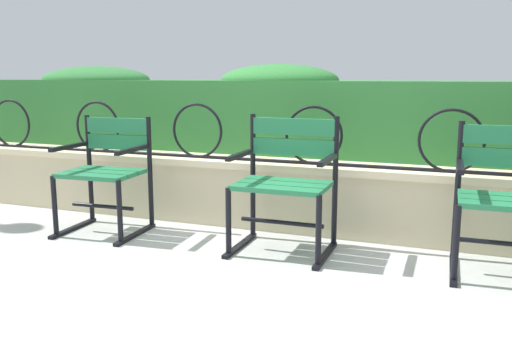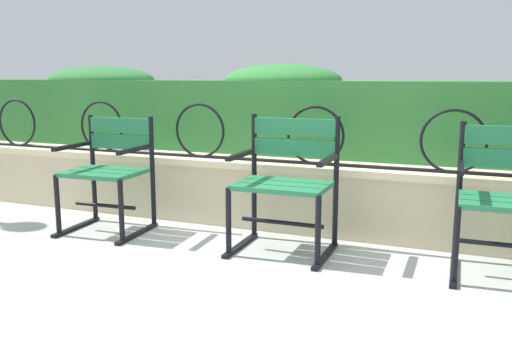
# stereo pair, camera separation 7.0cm
# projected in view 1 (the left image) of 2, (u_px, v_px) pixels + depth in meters

# --- Properties ---
(ground_plane) EXTENTS (60.00, 60.00, 0.00)m
(ground_plane) POSITION_uv_depth(u_px,v_px,m) (251.00, 260.00, 3.32)
(ground_plane) COLOR #ADADA8
(stone_wall) EXTENTS (8.52, 0.41, 0.50)m
(stone_wall) POSITION_uv_depth(u_px,v_px,m) (289.00, 194.00, 4.00)
(stone_wall) COLOR beige
(stone_wall) RESTS_ON ground
(iron_arch_fence) EXTENTS (7.96, 0.02, 0.42)m
(iron_arch_fence) POSITION_uv_depth(u_px,v_px,m) (258.00, 137.00, 3.93)
(iron_arch_fence) COLOR black
(iron_arch_fence) RESTS_ON stone_wall
(hedge_row) EXTENTS (8.35, 0.66, 0.72)m
(hedge_row) POSITION_uv_depth(u_px,v_px,m) (299.00, 113.00, 4.39)
(hedge_row) COLOR #2D7033
(hedge_row) RESTS_ON stone_wall
(park_chair_left) EXTENTS (0.58, 0.55, 0.83)m
(park_chair_left) POSITION_uv_depth(u_px,v_px,m) (107.00, 170.00, 3.88)
(park_chair_left) COLOR #237547
(park_chair_left) RESTS_ON ground
(park_chair_centre) EXTENTS (0.62, 0.52, 0.87)m
(park_chair_centre) POSITION_uv_depth(u_px,v_px,m) (286.00, 179.00, 3.46)
(park_chair_centre) COLOR #237547
(park_chair_centre) RESTS_ON ground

